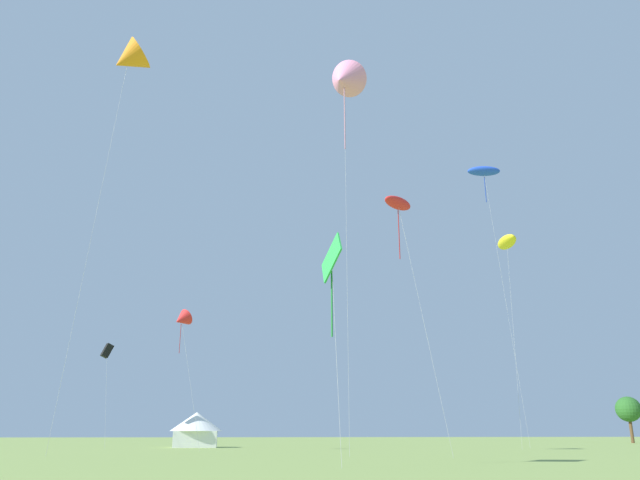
{
  "coord_description": "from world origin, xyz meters",
  "views": [
    {
      "loc": [
        -5.35,
        -4.9,
        1.4
      ],
      "look_at": [
        0.0,
        32.0,
        13.03
      ],
      "focal_mm": 34.73,
      "sensor_mm": 36.0,
      "label": 1
    }
  ],
  "objects_px": {
    "kite_pink_delta": "(344,80)",
    "kite_red_parafoil": "(398,204)",
    "kite_red_delta": "(181,320)",
    "kite_black_box": "(107,351)",
    "kite_blue_parafoil": "(484,171)",
    "tree_distant_left": "(628,409)",
    "kite_orange_delta": "(128,59)",
    "festival_tent_right": "(196,428)",
    "kite_yellow_parafoil": "(507,242)",
    "kite_green_diamond": "(332,261)"
  },
  "relations": [
    {
      "from": "kite_blue_parafoil",
      "to": "kite_green_diamond",
      "type": "relative_size",
      "value": 2.68
    },
    {
      "from": "kite_black_box",
      "to": "tree_distant_left",
      "type": "height_order",
      "value": "kite_black_box"
    },
    {
      "from": "kite_blue_parafoil",
      "to": "kite_green_diamond",
      "type": "distance_m",
      "value": 41.46
    },
    {
      "from": "kite_orange_delta",
      "to": "tree_distant_left",
      "type": "relative_size",
      "value": 4.86
    },
    {
      "from": "kite_orange_delta",
      "to": "tree_distant_left",
      "type": "distance_m",
      "value": 80.09
    },
    {
      "from": "kite_yellow_parafoil",
      "to": "kite_black_box",
      "type": "xyz_separation_m",
      "value": [
        -37.86,
        6.75,
        -10.4
      ]
    },
    {
      "from": "kite_pink_delta",
      "to": "kite_red_parafoil",
      "type": "relative_size",
      "value": 1.77
    },
    {
      "from": "kite_blue_parafoil",
      "to": "kite_orange_delta",
      "type": "xyz_separation_m",
      "value": [
        -34.94,
        -15.1,
        0.67
      ]
    },
    {
      "from": "kite_pink_delta",
      "to": "tree_distant_left",
      "type": "distance_m",
      "value": 67.9
    },
    {
      "from": "kite_blue_parafoil",
      "to": "kite_red_parafoil",
      "type": "bearing_deg",
      "value": -127.26
    },
    {
      "from": "kite_pink_delta",
      "to": "kite_black_box",
      "type": "bearing_deg",
      "value": 134.28
    },
    {
      "from": "kite_yellow_parafoil",
      "to": "kite_red_parafoil",
      "type": "xyz_separation_m",
      "value": [
        -15.6,
        -16.74,
        -3.09
      ]
    },
    {
      "from": "tree_distant_left",
      "to": "kite_yellow_parafoil",
      "type": "bearing_deg",
      "value": -135.98
    },
    {
      "from": "kite_orange_delta",
      "to": "kite_green_diamond",
      "type": "xyz_separation_m",
      "value": [
        13.35,
        -14.78,
        -19.64
      ]
    },
    {
      "from": "festival_tent_right",
      "to": "kite_yellow_parafoil",
      "type": "bearing_deg",
      "value": -19.35
    },
    {
      "from": "kite_blue_parafoil",
      "to": "kite_red_parafoil",
      "type": "relative_size",
      "value": 1.74
    },
    {
      "from": "kite_orange_delta",
      "to": "kite_green_diamond",
      "type": "height_order",
      "value": "kite_orange_delta"
    },
    {
      "from": "kite_red_delta",
      "to": "festival_tent_right",
      "type": "height_order",
      "value": "kite_red_delta"
    },
    {
      "from": "kite_red_delta",
      "to": "kite_green_diamond",
      "type": "height_order",
      "value": "kite_red_delta"
    },
    {
      "from": "festival_tent_right",
      "to": "kite_red_parafoil",
      "type": "bearing_deg",
      "value": -63.11
    },
    {
      "from": "kite_orange_delta",
      "to": "kite_red_parafoil",
      "type": "height_order",
      "value": "kite_orange_delta"
    },
    {
      "from": "kite_pink_delta",
      "to": "kite_red_parafoil",
      "type": "bearing_deg",
      "value": -51.48
    },
    {
      "from": "kite_black_box",
      "to": "tree_distant_left",
      "type": "relative_size",
      "value": 1.51
    },
    {
      "from": "kite_blue_parafoil",
      "to": "kite_black_box",
      "type": "height_order",
      "value": "kite_blue_parafoil"
    },
    {
      "from": "kite_orange_delta",
      "to": "kite_blue_parafoil",
      "type": "bearing_deg",
      "value": 23.37
    },
    {
      "from": "kite_red_parafoil",
      "to": "festival_tent_right",
      "type": "height_order",
      "value": "kite_red_parafoil"
    },
    {
      "from": "kite_blue_parafoil",
      "to": "kite_pink_delta",
      "type": "xyz_separation_m",
      "value": [
        -18.36,
        -16.75,
        -0.67
      ]
    },
    {
      "from": "kite_orange_delta",
      "to": "kite_black_box",
      "type": "bearing_deg",
      "value": 98.74
    },
    {
      "from": "kite_black_box",
      "to": "festival_tent_right",
      "type": "xyz_separation_m",
      "value": [
        8.56,
        3.54,
        -6.93
      ]
    },
    {
      "from": "kite_red_delta",
      "to": "kite_black_box",
      "type": "height_order",
      "value": "kite_red_delta"
    },
    {
      "from": "kite_blue_parafoil",
      "to": "kite_black_box",
      "type": "relative_size",
      "value": 3.04
    },
    {
      "from": "tree_distant_left",
      "to": "kite_orange_delta",
      "type": "bearing_deg",
      "value": -148.17
    },
    {
      "from": "kite_black_box",
      "to": "festival_tent_right",
      "type": "bearing_deg",
      "value": 22.47
    },
    {
      "from": "kite_blue_parafoil",
      "to": "kite_red_delta",
      "type": "height_order",
      "value": "kite_blue_parafoil"
    },
    {
      "from": "kite_blue_parafoil",
      "to": "kite_orange_delta",
      "type": "height_order",
      "value": "kite_orange_delta"
    },
    {
      "from": "kite_black_box",
      "to": "festival_tent_right",
      "type": "height_order",
      "value": "kite_black_box"
    },
    {
      "from": "kite_blue_parafoil",
      "to": "kite_pink_delta",
      "type": "height_order",
      "value": "kite_pink_delta"
    },
    {
      "from": "festival_tent_right",
      "to": "kite_green_diamond",
      "type": "bearing_deg",
      "value": -78.26
    },
    {
      "from": "kite_red_delta",
      "to": "tree_distant_left",
      "type": "relative_size",
      "value": 1.84
    },
    {
      "from": "kite_pink_delta",
      "to": "kite_orange_delta",
      "type": "distance_m",
      "value": 16.72
    },
    {
      "from": "kite_red_delta",
      "to": "kite_black_box",
      "type": "bearing_deg",
      "value": 134.08
    },
    {
      "from": "kite_orange_delta",
      "to": "kite_black_box",
      "type": "relative_size",
      "value": 3.22
    },
    {
      "from": "kite_yellow_parafoil",
      "to": "kite_black_box",
      "type": "height_order",
      "value": "kite_yellow_parafoil"
    },
    {
      "from": "kite_blue_parafoil",
      "to": "festival_tent_right",
      "type": "relative_size",
      "value": 5.62
    },
    {
      "from": "kite_orange_delta",
      "to": "tree_distant_left",
      "type": "bearing_deg",
      "value": 31.83
    },
    {
      "from": "kite_black_box",
      "to": "kite_orange_delta",
      "type": "bearing_deg",
      "value": -81.26
    },
    {
      "from": "tree_distant_left",
      "to": "kite_red_delta",
      "type": "bearing_deg",
      "value": -153.93
    },
    {
      "from": "kite_pink_delta",
      "to": "tree_distant_left",
      "type": "xyz_separation_m",
      "value": [
        48.22,
        41.88,
        -23.06
      ]
    },
    {
      "from": "kite_blue_parafoil",
      "to": "tree_distant_left",
      "type": "bearing_deg",
      "value": 40.08
    },
    {
      "from": "kite_yellow_parafoil",
      "to": "kite_black_box",
      "type": "bearing_deg",
      "value": 169.89
    }
  ]
}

